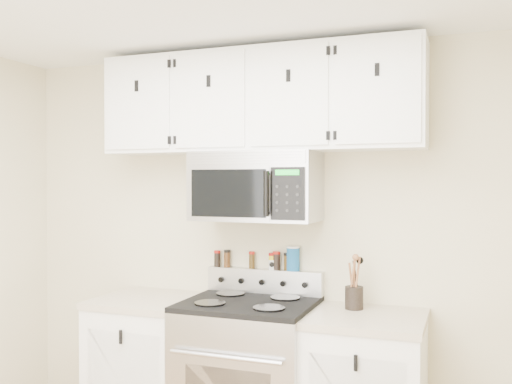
# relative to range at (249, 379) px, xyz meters

# --- Properties ---
(back_wall) EXTENTS (3.50, 0.01, 2.50)m
(back_wall) POSITION_rel_range_xyz_m (0.00, 0.32, 0.76)
(back_wall) COLOR #BAB08B
(back_wall) RESTS_ON floor
(range) EXTENTS (0.76, 0.65, 1.10)m
(range) POSITION_rel_range_xyz_m (0.00, 0.00, 0.00)
(range) COLOR #B7B7BA
(range) RESTS_ON floor
(base_cabinet_left) EXTENTS (0.64, 0.62, 0.92)m
(base_cabinet_left) POSITION_rel_range_xyz_m (-0.69, 0.02, -0.03)
(base_cabinet_left) COLOR white
(base_cabinet_left) RESTS_ON floor
(microwave) EXTENTS (0.76, 0.44, 0.42)m
(microwave) POSITION_rel_range_xyz_m (0.00, 0.13, 1.14)
(microwave) COLOR #9E9EA3
(microwave) RESTS_ON back_wall
(upper_cabinets) EXTENTS (2.00, 0.35, 0.62)m
(upper_cabinets) POSITION_rel_range_xyz_m (-0.00, 0.15, 1.66)
(upper_cabinets) COLOR white
(upper_cabinets) RESTS_ON back_wall
(utensil_crock) EXTENTS (0.10, 0.10, 0.31)m
(utensil_crock) POSITION_rel_range_xyz_m (0.60, 0.14, 0.51)
(utensil_crock) COLOR black
(utensil_crock) RESTS_ON base_cabinet_right
(kitchen_timer) EXTENTS (0.06, 0.06, 0.06)m
(kitchen_timer) POSITION_rel_range_xyz_m (0.06, 0.28, 0.64)
(kitchen_timer) COLOR silver
(kitchen_timer) RESTS_ON range
(salt_canister) EXTENTS (0.08, 0.08, 0.15)m
(salt_canister) POSITION_rel_range_xyz_m (0.19, 0.28, 0.69)
(salt_canister) COLOR #155593
(salt_canister) RESTS_ON range
(spice_jar_0) EXTENTS (0.04, 0.04, 0.11)m
(spice_jar_0) POSITION_rel_range_xyz_m (-0.33, 0.28, 0.67)
(spice_jar_0) COLOR black
(spice_jar_0) RESTS_ON range
(spice_jar_1) EXTENTS (0.04, 0.04, 0.11)m
(spice_jar_1) POSITION_rel_range_xyz_m (-0.26, 0.28, 0.67)
(spice_jar_1) COLOR #452710
(spice_jar_1) RESTS_ON range
(spice_jar_2) EXTENTS (0.04, 0.04, 0.11)m
(spice_jar_2) POSITION_rel_range_xyz_m (-0.09, 0.28, 0.67)
(spice_jar_2) COLOR #3A280E
(spice_jar_2) RESTS_ON range
(spice_jar_3) EXTENTS (0.04, 0.04, 0.11)m
(spice_jar_3) POSITION_rel_range_xyz_m (0.05, 0.28, 0.67)
(spice_jar_3) COLOR gold
(spice_jar_3) RESTS_ON range
(spice_jar_4) EXTENTS (0.05, 0.05, 0.12)m
(spice_jar_4) POSITION_rel_range_xyz_m (0.08, 0.28, 0.67)
(spice_jar_4) COLOR black
(spice_jar_4) RESTS_ON range
(spice_jar_5) EXTENTS (0.04, 0.04, 0.11)m
(spice_jar_5) POSITION_rel_range_xyz_m (0.15, 0.28, 0.67)
(spice_jar_5) COLOR #3E2C0F
(spice_jar_5) RESTS_ON range
(spice_jar_6) EXTENTS (0.04, 0.04, 0.10)m
(spice_jar_6) POSITION_rel_range_xyz_m (0.21, 0.28, 0.66)
(spice_jar_6) COLOR gold
(spice_jar_6) RESTS_ON range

